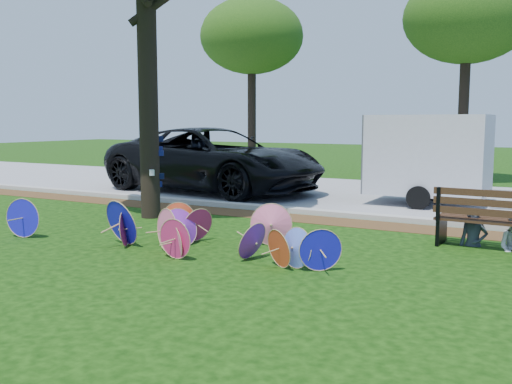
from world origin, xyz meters
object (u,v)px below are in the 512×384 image
park_bench (495,219)px  parasol_pile (183,230)px  cargo_trailer (429,155)px  black_van (213,160)px  person_left (475,209)px

park_bench → parasol_pile: bearing=-147.6°
parasol_pile → cargo_trailer: size_ratio=2.23×
parasol_pile → cargo_trailer: 7.93m
cargo_trailer → black_van: bearing=-176.3°
black_van → person_left: (8.36, -4.41, -0.34)m
parasol_pile → person_left: 5.16m
black_van → parasol_pile: bearing=-143.0°
cargo_trailer → park_bench: cargo_trailer is taller
cargo_trailer → person_left: (1.82, -4.72, -0.67)m
black_van → park_bench: size_ratio=3.59×
black_van → person_left: size_ratio=5.45×
parasol_pile → black_van: 8.20m
parasol_pile → cargo_trailer: cargo_trailer is taller
park_bench → person_left: size_ratio=1.52×
parasol_pile → cargo_trailer: (2.55, 7.45, 0.98)m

